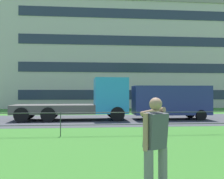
% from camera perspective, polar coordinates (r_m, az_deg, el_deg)
% --- Properties ---
extents(street_strip, '(80.00, 7.68, 0.01)m').
position_cam_1_polar(street_strip, '(17.28, -2.40, -6.62)').
color(street_strip, '#424247').
rests_on(street_strip, ground).
extents(park_fence, '(35.99, 0.04, 1.00)m').
position_cam_1_polar(park_fence, '(10.90, -0.61, -6.53)').
color(park_fence, '#333833').
rests_on(park_fence, ground).
extents(person_thrower, '(0.47, 0.87, 1.69)m').
position_cam_1_polar(person_thrower, '(4.60, 9.42, -11.46)').
color(person_thrower, slate).
rests_on(person_thrower, ground).
extents(flatbed_truck_right, '(7.36, 2.60, 2.75)m').
position_cam_1_polar(flatbed_truck_right, '(17.20, -5.25, -2.59)').
color(flatbed_truck_right, '#2D99D1').
rests_on(flatbed_truck_right, ground).
extents(panel_van_center, '(5.04, 2.18, 2.24)m').
position_cam_1_polar(panel_van_center, '(17.94, 12.73, -2.33)').
color(panel_van_center, navy).
rests_on(panel_van_center, ground).
extents(apartment_building_background, '(30.50, 11.17, 12.93)m').
position_cam_1_polar(apartment_building_background, '(35.88, 2.76, 6.76)').
color(apartment_building_background, beige).
rests_on(apartment_building_background, ground).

